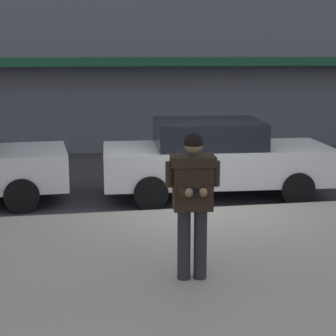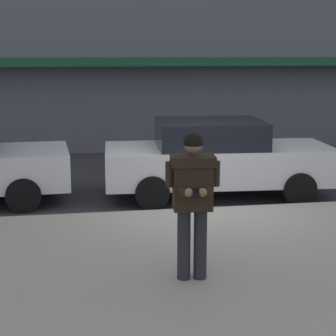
# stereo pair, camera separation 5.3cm
# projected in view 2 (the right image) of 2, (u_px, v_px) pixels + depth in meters

# --- Properties ---
(ground_plane) EXTENTS (80.00, 80.00, 0.00)m
(ground_plane) POSITION_uv_depth(u_px,v_px,m) (205.00, 212.00, 10.25)
(ground_plane) COLOR #333338
(sidewalk) EXTENTS (32.00, 5.30, 0.14)m
(sidewalk) POSITION_uv_depth(u_px,v_px,m) (325.00, 261.00, 7.64)
(sidewalk) COLOR #A8A399
(sidewalk) RESTS_ON ground
(curb_paint_line) EXTENTS (28.00, 0.12, 0.01)m
(curb_paint_line) POSITION_uv_depth(u_px,v_px,m) (257.00, 208.00, 10.46)
(curb_paint_line) COLOR silver
(curb_paint_line) RESTS_ON ground
(parked_sedan_mid) EXTENTS (4.61, 2.14, 1.54)m
(parked_sedan_mid) POSITION_uv_depth(u_px,v_px,m) (216.00, 158.00, 11.22)
(parked_sedan_mid) COLOR silver
(parked_sedan_mid) RESTS_ON ground
(man_texting_on_phone) EXTENTS (0.65, 0.60, 1.81)m
(man_texting_on_phone) POSITION_uv_depth(u_px,v_px,m) (193.00, 191.00, 6.64)
(man_texting_on_phone) COLOR #23232B
(man_texting_on_phone) RESTS_ON sidewalk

